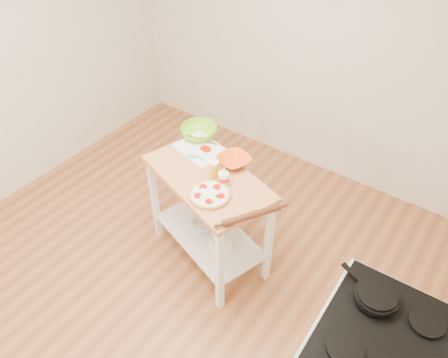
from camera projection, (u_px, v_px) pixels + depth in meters
room_shell at (135, 161)px, 2.65m from camera, size 4.04×4.54×2.74m
prep_island at (208, 201)px, 3.41m from camera, size 1.15×0.84×0.90m
skillet at (375, 295)px, 2.36m from camera, size 0.36×0.24×0.03m
pizza at (210, 195)px, 3.07m from camera, size 0.30×0.30×0.05m
cutting_board at (201, 148)px, 3.50m from camera, size 0.46×0.39×0.04m
spatula at (196, 157)px, 3.39m from camera, size 0.15×0.05×0.01m
knife at (198, 139)px, 3.58m from camera, size 0.27×0.07×0.01m
orange_bowl at (234, 161)px, 3.34m from camera, size 0.30×0.30×0.06m
green_bowl at (199, 132)px, 3.60m from camera, size 0.31×0.31×0.10m
beer_pint at (214, 169)px, 3.20m from camera, size 0.07×0.07×0.14m
yogurt_tub at (224, 178)px, 3.15m from camera, size 0.08×0.08×0.17m
rolling_pin at (252, 216)px, 2.90m from camera, size 0.26×0.37×0.05m
shelf_glass_bowl at (205, 224)px, 3.71m from camera, size 0.25×0.25×0.07m
shelf_bin at (220, 245)px, 3.48m from camera, size 0.17×0.17×0.13m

